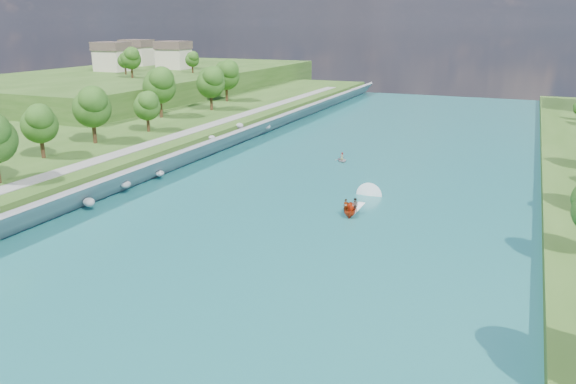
% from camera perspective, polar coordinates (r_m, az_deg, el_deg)
% --- Properties ---
extents(ground, '(260.00, 260.00, 0.00)m').
position_cam_1_polar(ground, '(58.11, -3.74, -6.31)').
color(ground, '#2D5119').
rests_on(ground, ground).
extents(river_water, '(55.00, 240.00, 0.10)m').
position_cam_1_polar(river_water, '(75.34, 3.12, -0.77)').
color(river_water, '#1A5D63').
rests_on(river_water, ground).
extents(berm_west, '(45.00, 240.00, 3.50)m').
position_cam_1_polar(berm_west, '(102.69, -24.11, 3.52)').
color(berm_west, '#2D5119').
rests_on(berm_west, ground).
extents(ridge_west, '(60.00, 120.00, 9.00)m').
position_cam_1_polar(ridge_west, '(179.12, -13.88, 10.49)').
color(ridge_west, '#2D5119').
rests_on(ridge_west, ground).
extents(riprap_bank, '(4.46, 236.00, 4.15)m').
position_cam_1_polar(riprap_bank, '(86.11, -13.45, 2.26)').
color(riprap_bank, slate).
rests_on(riprap_bank, ground).
extents(riverside_path, '(3.00, 200.00, 0.10)m').
position_cam_1_polar(riverside_path, '(90.40, -16.60, 3.83)').
color(riverside_path, gray).
rests_on(riverside_path, berm_west).
extents(ridge_houses, '(29.50, 29.50, 8.40)m').
position_cam_1_polar(ridge_houses, '(186.14, -14.70, 13.38)').
color(ridge_houses, beige).
rests_on(ridge_houses, ridge_west).
extents(trees_west, '(18.18, 152.72, 12.40)m').
position_cam_1_polar(trees_west, '(91.31, -23.93, 6.68)').
color(trees_west, '#154312').
rests_on(trees_west, berm_west).
extents(trees_ridge, '(20.86, 36.68, 9.18)m').
position_cam_1_polar(trees_ridge, '(164.12, -13.79, 12.94)').
color(trees_ridge, '#154312').
rests_on(trees_ridge, ridge_west).
extents(motorboat, '(3.60, 18.70, 2.14)m').
position_cam_1_polar(motorboat, '(71.06, 6.80, -1.41)').
color(motorboat, '#B3300E').
rests_on(motorboat, river_water).
extents(raft, '(3.19, 3.49, 1.58)m').
position_cam_1_polar(raft, '(96.14, 5.50, 3.31)').
color(raft, '#989AA1').
rests_on(raft, river_water).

